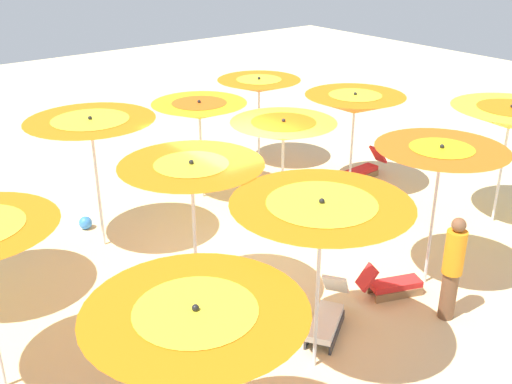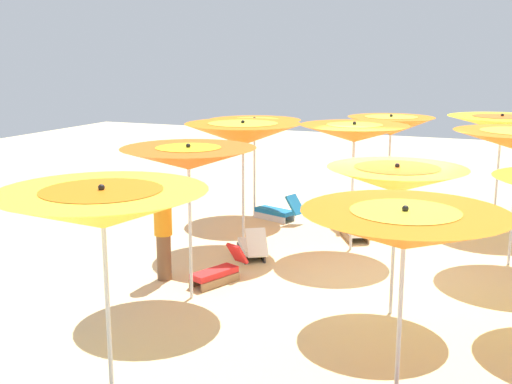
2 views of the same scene
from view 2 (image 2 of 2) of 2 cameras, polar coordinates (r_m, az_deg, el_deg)
ground at (r=11.07m, az=10.21°, el=-7.71°), size 38.87×38.87×0.04m
beach_umbrella_0 at (r=14.81m, az=21.04°, el=5.75°), size 2.28×2.28×2.46m
beach_umbrella_1 at (r=14.92m, az=11.91°, el=5.81°), size 1.96×1.96×2.38m
beach_umbrella_2 at (r=14.65m, az=-0.14°, el=5.83°), size 2.12×2.12×2.31m
beach_umbrella_4 at (r=12.14m, az=8.74°, el=5.20°), size 2.05×2.05×2.48m
beach_umbrella_5 at (r=12.30m, az=-1.17°, el=5.22°), size 2.23×2.23×2.48m
beach_umbrella_7 at (r=9.18m, az=12.42°, el=1.11°), size 1.96×1.96×2.23m
beach_umbrella_8 at (r=9.56m, az=-6.03°, el=2.99°), size 2.02×2.02×2.42m
beach_umbrella_10 at (r=6.73m, az=13.07°, el=-3.28°), size 2.14×2.14×2.21m
beach_umbrella_11 at (r=6.83m, az=-13.51°, el=-1.43°), size 2.22×2.22×2.40m
lounger_0 at (r=14.59m, az=1.95°, el=-1.70°), size 0.73×1.27×0.64m
lounger_1 at (r=10.67m, az=-3.40°, el=-7.08°), size 1.11×0.68×0.59m
lounger_2 at (r=13.35m, az=8.65°, el=-3.19°), size 1.22×0.91×0.58m
lounger_3 at (r=11.89m, az=-0.38°, el=-4.90°), size 1.29×1.02×0.68m
beachgoer_0 at (r=10.72m, az=-8.27°, el=-3.32°), size 0.30×0.30×1.67m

